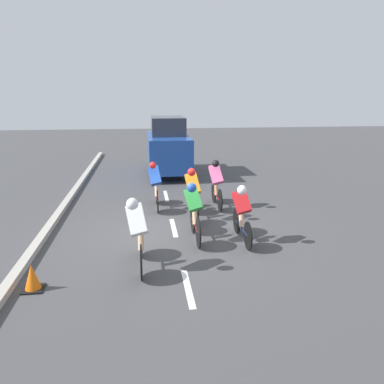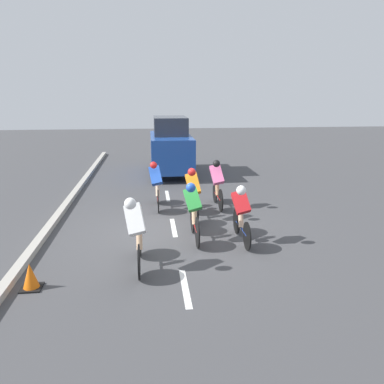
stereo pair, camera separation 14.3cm
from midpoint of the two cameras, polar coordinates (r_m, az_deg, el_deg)
name	(u,v)px [view 2 (the right image)]	position (r m, az deg, el deg)	size (l,w,h in m)	color
ground_plane	(174,231)	(9.61, -2.28, -6.00)	(60.00, 60.00, 0.00)	#424244
lane_stripe_near	(185,288)	(6.97, -0.43, -14.41)	(0.12, 1.40, 0.01)	white
lane_stripe_mid	(174,227)	(9.87, -2.41, -5.41)	(0.12, 1.40, 0.01)	white
lane_stripe_far	(167,196)	(12.92, -3.44, -0.57)	(0.12, 1.40, 0.01)	white
curb	(47,230)	(10.16, -20.81, -5.41)	(0.20, 25.74, 0.14)	#A8A399
cyclist_white	(136,230)	(7.41, -7.93, -5.82)	(0.44, 1.71, 1.54)	black
cyclist_orange	(193,192)	(10.26, 0.62, 0.01)	(0.43, 1.64, 1.51)	black
cyclist_green	(193,210)	(8.76, 0.67, -2.73)	(0.44, 1.71, 1.48)	black
cyclist_blue	(156,184)	(11.31, -5.09, 1.24)	(0.43, 1.66, 1.50)	black
cyclist_red	(241,212)	(8.74, 7.97, -2.96)	(0.43, 1.68, 1.44)	black
cyclist_pink	(217,182)	(11.40, 4.20, 1.51)	(0.43, 1.67, 1.53)	black
support_car	(171,146)	(16.34, -3.03, 6.95)	(1.70, 4.10, 2.46)	black
traffic_cone	(30,277)	(7.40, -22.89, -11.79)	(0.36, 0.36, 0.49)	black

